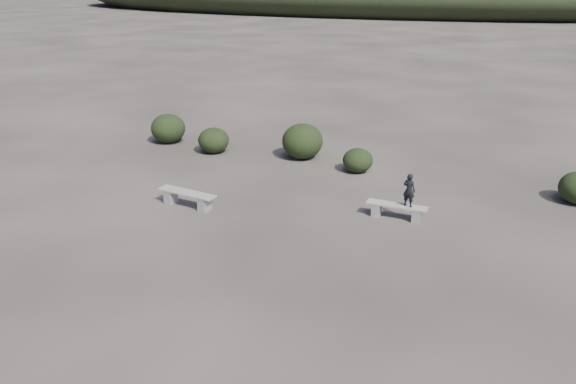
% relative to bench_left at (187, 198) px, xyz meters
% --- Properties ---
extents(ground, '(1200.00, 1200.00, 0.00)m').
position_rel_bench_left_xyz_m(ground, '(3.50, -3.84, -0.29)').
color(ground, '#2E2824').
rests_on(ground, ground).
extents(bench_left, '(1.91, 0.59, 0.47)m').
position_rel_bench_left_xyz_m(bench_left, '(0.00, 0.00, 0.00)').
color(bench_left, slate).
rests_on(bench_left, ground).
extents(bench_right, '(1.70, 0.37, 0.42)m').
position_rel_bench_left_xyz_m(bench_right, '(5.85, 1.55, -0.03)').
color(bench_right, slate).
rests_on(bench_right, ground).
extents(seated_person, '(0.39, 0.30, 0.95)m').
position_rel_bench_left_xyz_m(seated_person, '(6.14, 1.55, 0.61)').
color(seated_person, black).
rests_on(seated_person, bench_right).
extents(shrub_a, '(1.18, 1.18, 0.96)m').
position_rel_bench_left_xyz_m(shrub_a, '(-1.95, 4.95, 0.20)').
color(shrub_a, black).
rests_on(shrub_a, ground).
extents(shrub_b, '(1.51, 1.51, 1.29)m').
position_rel_bench_left_xyz_m(shrub_b, '(1.41, 5.61, 0.36)').
color(shrub_b, black).
rests_on(shrub_b, ground).
extents(shrub_c, '(1.04, 1.04, 0.83)m').
position_rel_bench_left_xyz_m(shrub_c, '(3.73, 4.93, 0.13)').
color(shrub_c, black).
rests_on(shrub_c, ground).
extents(shrub_f, '(1.37, 1.37, 1.16)m').
position_rel_bench_left_xyz_m(shrub_f, '(-4.32, 5.43, 0.29)').
color(shrub_f, black).
rests_on(shrub_f, ground).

